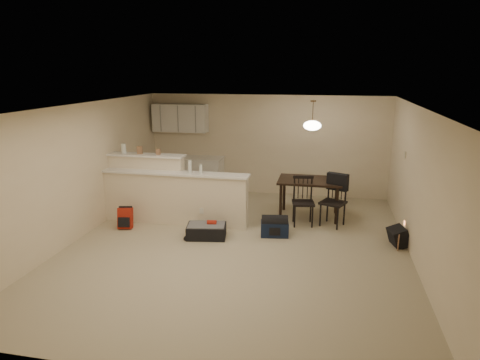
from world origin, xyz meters
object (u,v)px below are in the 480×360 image
(navy_duffel, at_px, (275,229))
(black_daypack, at_px, (398,237))
(dining_chair_far, at_px, (333,201))
(suitcase, at_px, (207,231))
(dining_chair_near, at_px, (303,201))
(dining_table, at_px, (310,184))
(pendant_lamp, at_px, (312,125))
(red_backpack, at_px, (125,218))

(navy_duffel, bearing_deg, black_daypack, -8.94)
(dining_chair_far, height_order, suitcase, dining_chair_far)
(dining_chair_near, distance_m, suitcase, 2.07)
(dining_table, relative_size, pendant_lamp, 2.15)
(dining_chair_near, height_order, navy_duffel, dining_chair_near)
(pendant_lamp, distance_m, dining_chair_near, 1.59)
(dining_chair_far, relative_size, red_backpack, 2.50)
(dining_chair_far, height_order, black_daypack, dining_chair_far)
(pendant_lamp, relative_size, black_daypack, 1.65)
(dining_chair_near, height_order, suitcase, dining_chair_near)
(pendant_lamp, distance_m, red_backpack, 4.25)
(dining_table, xyz_separation_m, pendant_lamp, (0.00, 0.00, 1.26))
(red_backpack, height_order, black_daypack, red_backpack)
(suitcase, distance_m, black_daypack, 3.53)
(suitcase, height_order, navy_duffel, navy_duffel)
(suitcase, height_order, black_daypack, black_daypack)
(pendant_lamp, distance_m, dining_chair_far, 1.62)
(pendant_lamp, bearing_deg, black_daypack, -36.96)
(black_daypack, bearing_deg, suitcase, 81.22)
(dining_chair_near, distance_m, red_backpack, 3.61)
(pendant_lamp, distance_m, black_daypack, 2.78)
(black_daypack, bearing_deg, dining_table, 38.83)
(red_backpack, bearing_deg, navy_duffel, -7.54)
(dining_chair_far, distance_m, suitcase, 2.63)
(dining_chair_near, xyz_separation_m, navy_duffel, (-0.49, -0.72, -0.36))
(dining_chair_far, bearing_deg, black_daypack, -10.88)
(pendant_lamp, bearing_deg, navy_duffel, -114.83)
(suitcase, bearing_deg, dining_table, 31.10)
(red_backpack, bearing_deg, dining_chair_far, 2.46)
(black_daypack, bearing_deg, pendant_lamp, 38.83)
(navy_duffel, bearing_deg, pendant_lamp, 56.23)
(dining_chair_near, distance_m, navy_duffel, 0.94)
(red_backpack, bearing_deg, black_daypack, -9.11)
(dining_table, bearing_deg, red_backpack, -158.09)
(red_backpack, distance_m, black_daypack, 5.25)
(pendant_lamp, height_order, red_backpack, pendant_lamp)
(red_backpack, bearing_deg, dining_table, 10.88)
(dining_chair_near, height_order, dining_chair_far, dining_chair_far)
(pendant_lamp, relative_size, suitcase, 0.85)
(suitcase, xyz_separation_m, black_daypack, (3.51, 0.33, 0.04))
(pendant_lamp, bearing_deg, dining_chair_far, -42.92)
(dining_table, height_order, red_backpack, dining_table)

